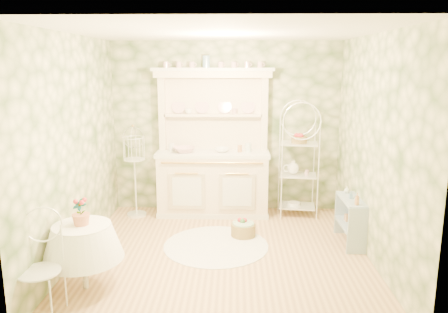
{
  "coord_description": "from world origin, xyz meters",
  "views": [
    {
      "loc": [
        0.14,
        -5.12,
        2.34
      ],
      "look_at": [
        0.0,
        0.5,
        1.15
      ],
      "focal_mm": 35.0,
      "sensor_mm": 36.0,
      "label": 1
    }
  ],
  "objects_px": {
    "bakers_rack": "(299,160)",
    "birdcage_stand": "(135,169)",
    "cafe_chair": "(39,271)",
    "floor_basket": "(243,228)",
    "side_shelf": "(350,220)",
    "round_table": "(84,257)",
    "kitchen_dresser": "(213,143)"
  },
  "relations": [
    {
      "from": "birdcage_stand",
      "to": "floor_basket",
      "type": "relative_size",
      "value": 4.25
    },
    {
      "from": "cafe_chair",
      "to": "birdcage_stand",
      "type": "distance_m",
      "value": 2.84
    },
    {
      "from": "floor_basket",
      "to": "birdcage_stand",
      "type": "bearing_deg",
      "value": 154.22
    },
    {
      "from": "side_shelf",
      "to": "round_table",
      "type": "distance_m",
      "value": 3.38
    },
    {
      "from": "side_shelf",
      "to": "round_table",
      "type": "bearing_deg",
      "value": -155.85
    },
    {
      "from": "side_shelf",
      "to": "cafe_chair",
      "type": "height_order",
      "value": "cafe_chair"
    },
    {
      "from": "side_shelf",
      "to": "birdcage_stand",
      "type": "relative_size",
      "value": 0.48
    },
    {
      "from": "birdcage_stand",
      "to": "side_shelf",
      "type": "bearing_deg",
      "value": -17.88
    },
    {
      "from": "bakers_rack",
      "to": "birdcage_stand",
      "type": "relative_size",
      "value": 1.16
    },
    {
      "from": "kitchen_dresser",
      "to": "cafe_chair",
      "type": "height_order",
      "value": "kitchen_dresser"
    },
    {
      "from": "bakers_rack",
      "to": "cafe_chair",
      "type": "height_order",
      "value": "bakers_rack"
    },
    {
      "from": "kitchen_dresser",
      "to": "birdcage_stand",
      "type": "bearing_deg",
      "value": -173.7
    },
    {
      "from": "bakers_rack",
      "to": "birdcage_stand",
      "type": "xyz_separation_m",
      "value": [
        -2.53,
        -0.1,
        -0.12
      ]
    },
    {
      "from": "side_shelf",
      "to": "cafe_chair",
      "type": "xyz_separation_m",
      "value": [
        -3.36,
        -1.81,
        0.15
      ]
    },
    {
      "from": "cafe_chair",
      "to": "floor_basket",
      "type": "distance_m",
      "value": 2.81
    },
    {
      "from": "kitchen_dresser",
      "to": "cafe_chair",
      "type": "xyz_separation_m",
      "value": [
        -1.48,
        -2.94,
        -0.68
      ]
    },
    {
      "from": "bakers_rack",
      "to": "floor_basket",
      "type": "distance_m",
      "value": 1.47
    },
    {
      "from": "bakers_rack",
      "to": "side_shelf",
      "type": "bearing_deg",
      "value": -55.72
    },
    {
      "from": "bakers_rack",
      "to": "floor_basket",
      "type": "xyz_separation_m",
      "value": [
        -0.86,
        -0.91,
        -0.77
      ]
    },
    {
      "from": "birdcage_stand",
      "to": "kitchen_dresser",
      "type": "bearing_deg",
      "value": 6.3
    },
    {
      "from": "cafe_chair",
      "to": "birdcage_stand",
      "type": "xyz_separation_m",
      "value": [
        0.28,
        2.81,
        0.3
      ]
    },
    {
      "from": "bakers_rack",
      "to": "birdcage_stand",
      "type": "height_order",
      "value": "bakers_rack"
    },
    {
      "from": "bakers_rack",
      "to": "round_table",
      "type": "distance_m",
      "value": 3.55
    },
    {
      "from": "cafe_chair",
      "to": "floor_basket",
      "type": "relative_size",
      "value": 2.57
    },
    {
      "from": "side_shelf",
      "to": "birdcage_stand",
      "type": "xyz_separation_m",
      "value": [
        -3.08,
        0.99,
        0.45
      ]
    },
    {
      "from": "round_table",
      "to": "bakers_rack",
      "type": "bearing_deg",
      "value": 42.81
    },
    {
      "from": "round_table",
      "to": "floor_basket",
      "type": "height_order",
      "value": "round_table"
    },
    {
      "from": "side_shelf",
      "to": "round_table",
      "type": "xyz_separation_m",
      "value": [
        -3.12,
        -1.29,
        0.04
      ]
    },
    {
      "from": "bakers_rack",
      "to": "birdcage_stand",
      "type": "bearing_deg",
      "value": -170.01
    },
    {
      "from": "birdcage_stand",
      "to": "round_table",
      "type": "bearing_deg",
      "value": -91.01
    },
    {
      "from": "bakers_rack",
      "to": "birdcage_stand",
      "type": "distance_m",
      "value": 2.54
    },
    {
      "from": "round_table",
      "to": "birdcage_stand",
      "type": "relative_size",
      "value": 0.46
    }
  ]
}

